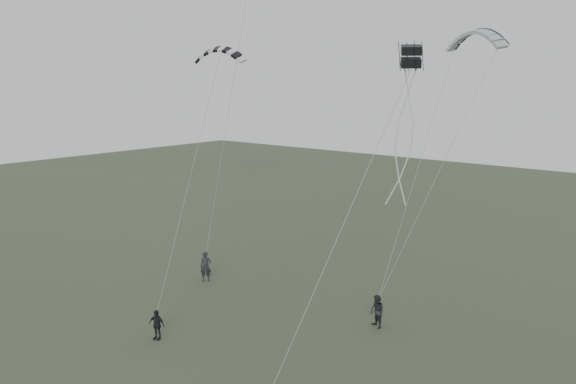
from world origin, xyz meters
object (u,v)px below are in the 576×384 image
Objects in this scene: flyer_right at (377,312)px; kite_box at (411,56)px; flyer_center at (157,325)px; flyer_left at (206,267)px; kite_striped at (219,49)px; kite_pale_large at (476,31)px.

flyer_right is 2.35× the size of kite_box.
flyer_right reaches higher than flyer_center.
kite_striped is at bearing -60.43° from flyer_left.
kite_pale_large is (9.65, 14.38, 14.47)m from flyer_center.
kite_box reaches higher than flyer_left.
kite_striped is 14.11m from kite_box.
kite_striped reaches higher than flyer_left.
kite_pale_large is 13.95m from kite_striped.
flyer_right is 16.64m from kite_striped.
kite_striped reaches higher than flyer_right.
kite_pale_large is 1.22× the size of kite_striped.
kite_striped is at bearing -144.14° from flyer_right.
kite_box is (2.18, -11.53, -1.73)m from kite_pale_large.
kite_box reaches higher than flyer_center.
flyer_left is at bearing 138.48° from kite_striped.
flyer_left is at bearing 133.13° from kite_box.
flyer_center is 17.62m from kite_box.
flyer_center is 15.17m from kite_striped.
flyer_left is 0.55× the size of kite_pale_large.
flyer_right is 14.27m from kite_box.
kite_box reaches higher than flyer_right.
kite_box is at bearing -26.40° from flyer_right.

